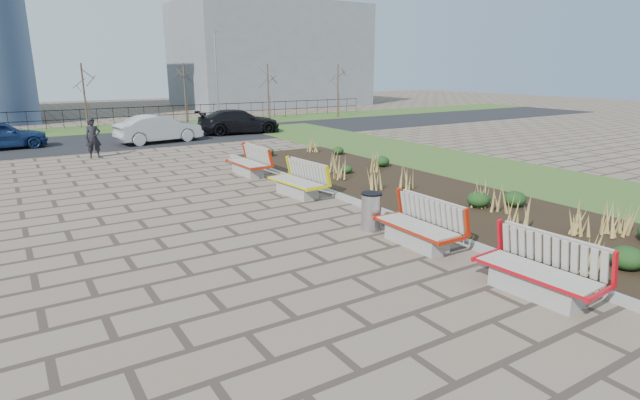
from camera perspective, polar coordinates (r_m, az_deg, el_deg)
ground at (r=8.34m, az=2.36°, el=-11.94°), size 120.00×120.00×0.00m
planting_bed at (r=15.73m, az=10.79°, el=0.96°), size 4.50×18.00×0.10m
planting_curb at (r=14.27m, az=3.92°, el=-0.13°), size 0.16×18.00×0.15m
grass_verge_near at (r=19.24m, az=21.23°, el=2.64°), size 5.00×38.00×0.04m
grass_verge_far at (r=34.57m, az=-25.26°, el=7.24°), size 80.00×5.00×0.04m
road at (r=28.67m, az=-23.63°, el=6.11°), size 80.00×7.00×0.02m
bench_a at (r=9.21m, az=23.60°, el=-7.17°), size 1.04×2.16×1.00m
bench_b at (r=10.98m, az=10.99°, el=-2.69°), size 0.91×2.10×1.00m
bench_c at (r=15.06m, az=-2.68°, el=2.35°), size 1.07×2.17×1.00m
bench_d at (r=18.21m, az=-8.30°, el=4.39°), size 0.96×2.12×1.00m
litter_bin at (r=11.87m, az=5.87°, el=-1.39°), size 0.48×0.48×0.90m
pedestrian at (r=23.55m, az=-24.49°, el=6.45°), size 0.64×0.43×1.71m
car_blue at (r=28.09m, az=-32.74°, el=6.25°), size 4.08×1.96×1.35m
car_silver at (r=27.27m, az=-17.93°, el=7.76°), size 4.44×2.02×1.41m
car_black at (r=29.99m, az=-9.25°, el=8.85°), size 5.02×2.54×1.40m
tree_c at (r=32.93m, az=-25.29°, el=10.48°), size 1.40×1.40×4.00m
tree_d at (r=34.22m, az=-15.15°, el=11.48°), size 1.40×1.40×4.00m
tree_e at (r=36.47m, az=-5.94°, el=12.08°), size 1.40×1.40×4.00m
tree_f at (r=39.52m, az=2.05°, el=12.35°), size 1.40×1.40×4.00m
lamp_east at (r=34.37m, az=-11.74°, el=13.36°), size 0.24×0.60×6.00m
railing_fence at (r=35.99m, az=-25.70°, el=8.44°), size 44.00×0.10×1.20m
building_grey at (r=53.89m, az=-5.79°, el=16.10°), size 18.00×12.00×10.00m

